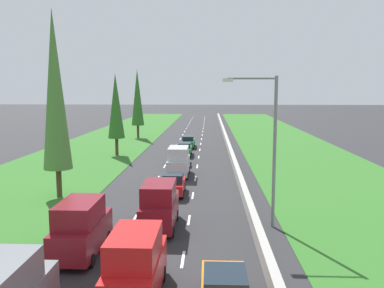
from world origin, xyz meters
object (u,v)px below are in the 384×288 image
at_px(red_van_centre_lane, 136,266).
at_px(green_sedan_centre_lane, 184,149).
at_px(silver_van_centre_lane, 179,162).
at_px(maroon_van_left_lane, 81,228).
at_px(maroon_van_centre_lane, 160,205).
at_px(green_sedan_centre_lane_seventh, 188,142).
at_px(poplar_tree_fourth, 137,98).
at_px(red_hatchback_centre_lane, 173,184).
at_px(poplar_tree_second, 55,90).
at_px(green_hatchback_centre_lane, 180,157).
at_px(poplar_tree_third, 116,106).
at_px(street_light_mast, 269,141).

xyz_separation_m(red_van_centre_lane, green_sedan_centre_lane, (-0.24, 34.89, -0.59)).
bearing_deg(silver_van_centre_lane, maroon_van_left_lane, -100.43).
height_order(maroon_van_centre_lane, green_sedan_centre_lane_seventh, maroon_van_centre_lane).
relative_size(silver_van_centre_lane, poplar_tree_fourth, 0.43).
distance_m(red_van_centre_lane, poplar_tree_fourth, 53.81).
bearing_deg(red_hatchback_centre_lane, maroon_van_left_lane, -106.78).
xyz_separation_m(maroon_van_left_lane, poplar_tree_second, (-5.17, 10.87, 6.74)).
relative_size(green_hatchback_centre_lane, maroon_van_left_lane, 0.80).
distance_m(maroon_van_centre_lane, poplar_tree_second, 12.87).
relative_size(poplar_tree_second, poplar_tree_third, 1.40).
bearing_deg(street_light_mast, green_sedan_centre_lane_seventh, 101.00).
distance_m(poplar_tree_third, poplar_tree_fourth, 18.03).
bearing_deg(street_light_mast, green_sedan_centre_lane, 104.18).
bearing_deg(street_light_mast, poplar_tree_third, 120.05).
xyz_separation_m(red_van_centre_lane, green_sedan_centre_lane_seventh, (-0.11, 42.04, -0.59)).
height_order(green_hatchback_centre_lane, maroon_van_left_lane, maroon_van_left_lane).
height_order(maroon_van_left_lane, green_sedan_centre_lane, maroon_van_left_lane).
relative_size(maroon_van_left_lane, street_light_mast, 0.54).
bearing_deg(silver_van_centre_lane, green_sedan_centre_lane, 90.93).
bearing_deg(poplar_tree_fourth, red_van_centre_lane, -80.19).
bearing_deg(red_hatchback_centre_lane, poplar_tree_second, -174.01).
xyz_separation_m(maroon_van_left_lane, street_light_mast, (9.83, 4.61, 3.83)).
bearing_deg(poplar_tree_second, red_hatchback_centre_lane, 5.99).
distance_m(green_hatchback_centre_lane, maroon_van_left_lane, 24.78).
xyz_separation_m(red_van_centre_lane, maroon_van_left_lane, (-3.49, 4.23, 0.00)).
height_order(silver_van_centre_lane, poplar_tree_third, poplar_tree_third).
height_order(red_van_centre_lane, green_sedan_centre_lane, red_van_centre_lane).
bearing_deg(green_hatchback_centre_lane, red_hatchback_centre_lane, -88.45).
xyz_separation_m(red_van_centre_lane, street_light_mast, (6.34, 8.84, 3.83)).
distance_m(maroon_van_centre_lane, maroon_van_left_lane, 5.30).
bearing_deg(maroon_van_centre_lane, green_sedan_centre_lane, 90.35).
relative_size(green_sedan_centre_lane, poplar_tree_third, 0.44).
xyz_separation_m(maroon_van_centre_lane, red_hatchback_centre_lane, (0.14, 7.74, -0.56)).
relative_size(red_van_centre_lane, poplar_tree_third, 0.48).
distance_m(maroon_van_centre_lane, green_sedan_centre_lane_seventh, 33.76).
bearing_deg(poplar_tree_fourth, green_hatchback_centre_lane, -69.75).
bearing_deg(poplar_tree_third, red_van_centre_lane, -76.03).
relative_size(maroon_van_centre_lane, poplar_tree_third, 0.48).
distance_m(red_hatchback_centre_lane, green_sedan_centre_lane_seventh, 26.02).
xyz_separation_m(maroon_van_centre_lane, street_light_mast, (6.42, 0.56, 3.83)).
distance_m(green_hatchback_centre_lane, poplar_tree_third, 11.53).
bearing_deg(red_hatchback_centre_lane, silver_van_centre_lane, 90.90).
height_order(maroon_van_centre_lane, maroon_van_left_lane, same).
bearing_deg(green_sedan_centre_lane_seventh, poplar_tree_second, -107.61).
bearing_deg(green_sedan_centre_lane_seventh, silver_van_centre_lane, -89.80).
distance_m(maroon_van_left_lane, poplar_tree_fourth, 49.15).
distance_m(maroon_van_centre_lane, poplar_tree_fourth, 45.70).
bearing_deg(maroon_van_centre_lane, green_sedan_centre_lane_seventh, 90.06).
distance_m(green_sedan_centre_lane, poplar_tree_second, 22.72).
relative_size(green_sedan_centre_lane, poplar_tree_fourth, 0.39).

